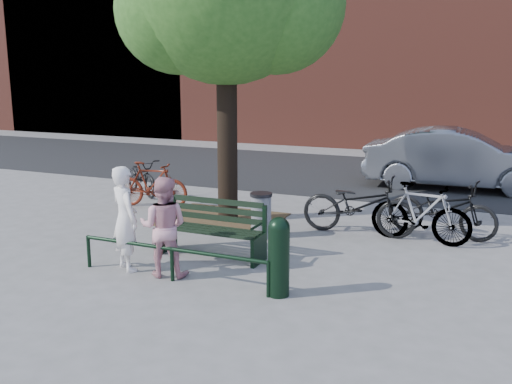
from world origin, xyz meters
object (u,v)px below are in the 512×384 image
at_px(person_left, 125,219).
at_px(litter_bin, 261,215).
at_px(person_right, 164,227).
at_px(bollard, 279,254).
at_px(parked_car, 459,159).
at_px(bicycle_c, 359,205).
at_px(park_bench, 214,227).

xyz_separation_m(person_left, litter_bin, (1.19, 2.41, -0.38)).
height_order(person_right, bollard, person_right).
relative_size(litter_bin, parked_car, 0.18).
bearing_deg(bicycle_c, bollard, 174.37).
bearing_deg(person_right, person_left, -15.73).
distance_m(park_bench, person_left, 1.48).
relative_size(park_bench, bollard, 1.59).
relative_size(park_bench, litter_bin, 2.11).
bearing_deg(bollard, person_left, 179.15).
distance_m(park_bench, litter_bin, 1.32).
distance_m(person_right, parked_car, 9.16).
distance_m(person_left, litter_bin, 2.72).
bearing_deg(parked_car, bollard, 166.70).
height_order(person_left, parked_car, person_left).
distance_m(park_bench, bollard, 1.98).
distance_m(bollard, parked_car, 8.70).
relative_size(person_left, parked_car, 0.34).
bearing_deg(park_bench, person_right, -101.62).
bearing_deg(person_left, bicycle_c, -99.88).
bearing_deg(person_left, parked_car, -85.76).
height_order(person_left, bicycle_c, person_left).
xyz_separation_m(person_left, parked_car, (4.08, 8.51, -0.02)).
bearing_deg(park_bench, litter_bin, 77.28).
height_order(park_bench, bollard, bollard).
bearing_deg(bollard, person_right, 178.43).
distance_m(bicycle_c, parked_car, 5.36).
xyz_separation_m(park_bench, bicycle_c, (1.86, 2.19, 0.07)).
relative_size(person_left, bollard, 1.47).
bearing_deg(bicycle_c, litter_bin, 118.79).
bearing_deg(litter_bin, person_left, -116.24).
xyz_separation_m(park_bench, bollard, (1.60, -1.17, 0.11)).
height_order(litter_bin, parked_car, parked_car).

